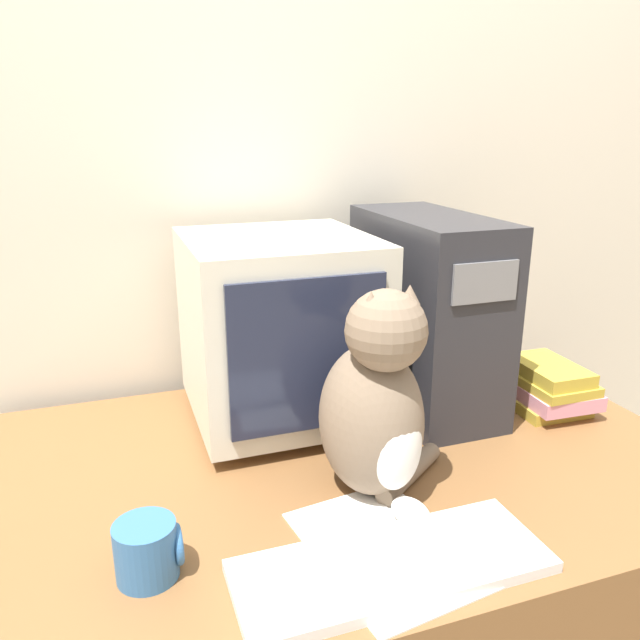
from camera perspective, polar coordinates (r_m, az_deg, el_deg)
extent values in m
cube|color=beige|center=(1.54, -4.44, 13.34)|extent=(7.00, 0.05, 2.50)
cube|color=brown|center=(1.45, 2.13, -25.35)|extent=(1.35, 0.86, 0.75)
cube|color=beige|center=(1.38, -3.59, -8.31)|extent=(0.26, 0.23, 0.02)
cube|color=beige|center=(1.31, -3.75, -0.44)|extent=(0.37, 0.38, 0.37)
cube|color=#1E2338|center=(1.13, -1.07, -3.31)|extent=(0.30, 0.01, 0.29)
cube|color=#28282D|center=(1.41, 9.64, 0.78)|extent=(0.20, 0.43, 0.43)
cube|color=slate|center=(1.20, 14.88, 3.34)|extent=(0.14, 0.01, 0.08)
cube|color=silver|center=(0.96, 6.60, -21.46)|extent=(0.46, 0.17, 0.02)
cube|color=silver|center=(0.96, 6.62, -20.97)|extent=(0.41, 0.13, 0.00)
ellipsoid|color=#7A6651|center=(1.07, 4.63, -9.11)|extent=(0.21, 0.23, 0.27)
ellipsoid|color=white|center=(1.03, 7.09, -11.60)|extent=(0.10, 0.07, 0.15)
sphere|color=#7A6651|center=(0.98, 6.07, -0.95)|extent=(0.16, 0.16, 0.13)
cone|color=#7A6651|center=(0.95, 4.69, 1.69)|extent=(0.04, 0.04, 0.03)
cone|color=#7A6651|center=(1.00, 8.21, 2.33)|extent=(0.04, 0.04, 0.03)
ellipsoid|color=white|center=(1.06, 8.28, -16.97)|extent=(0.07, 0.09, 0.04)
cylinder|color=#7A6651|center=(1.16, 8.17, -13.66)|extent=(0.17, 0.14, 0.03)
cube|color=gold|center=(1.51, 19.59, -6.99)|extent=(0.16, 0.18, 0.03)
cube|color=pink|center=(1.49, 20.21, -6.13)|extent=(0.16, 0.20, 0.03)
cube|color=gold|center=(1.48, 20.18, -5.23)|extent=(0.14, 0.19, 0.02)
cube|color=gold|center=(1.47, 20.19, -4.33)|extent=(0.12, 0.18, 0.03)
cylinder|color=navy|center=(0.99, -0.07, -20.61)|extent=(0.14, 0.01, 0.01)
cube|color=white|center=(1.01, 6.00, -20.01)|extent=(0.25, 0.32, 0.00)
cylinder|color=#33669E|center=(0.96, -15.61, -19.65)|extent=(0.09, 0.09, 0.08)
torus|color=#33669E|center=(0.96, -12.86, -19.33)|extent=(0.01, 0.06, 0.06)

